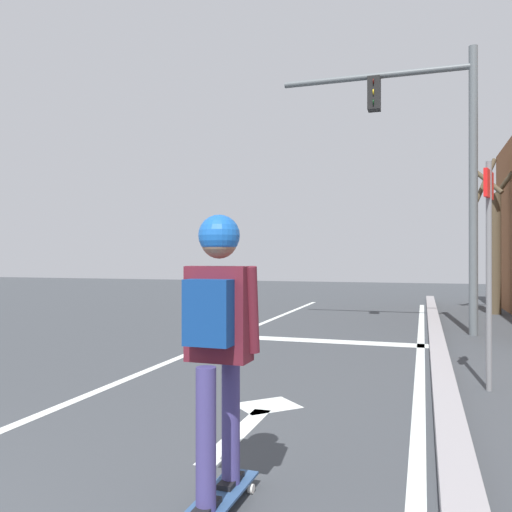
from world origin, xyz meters
TOP-DOWN VIEW (x-y plane):
  - lane_line_center at (-0.48, 6.00)m, footprint 0.12×20.00m
  - lane_line_curbside at (2.82, 6.00)m, footprint 0.12×20.00m
  - stop_bar at (1.24, 8.37)m, footprint 3.45×0.40m
  - lane_arrow_stem at (1.41, 3.47)m, footprint 0.16×1.40m
  - lane_arrow_head at (1.41, 4.32)m, footprint 0.71×0.71m
  - curb_strip at (3.07, 6.00)m, footprint 0.24×24.00m
  - skateboard at (1.75, 2.21)m, footprint 0.24×0.79m
  - skater at (1.75, 2.19)m, footprint 0.45×0.60m
  - traffic_signal_mast at (3.00, 9.86)m, footprint 3.67×0.34m
  - street_sign_post at (3.53, 5.59)m, footprint 0.15×0.44m
  - roadside_tree at (4.56, 13.96)m, footprint 1.02×1.02m

SIDE VIEW (x-z plane):
  - lane_line_center at x=-0.48m, z-range 0.00..0.01m
  - lane_line_curbside at x=2.82m, z-range 0.00..0.01m
  - stop_bar at x=1.24m, z-range 0.00..0.01m
  - lane_arrow_stem at x=1.41m, z-range 0.00..0.01m
  - lane_arrow_head at x=1.41m, z-range 0.00..0.01m
  - curb_strip at x=3.07m, z-range 0.00..0.14m
  - skateboard at x=1.75m, z-range 0.03..0.11m
  - skater at x=1.75m, z-range 0.29..1.89m
  - street_sign_post at x=3.53m, z-range 0.37..2.85m
  - roadside_tree at x=4.56m, z-range -0.29..3.74m
  - traffic_signal_mast at x=3.00m, z-range 0.88..6.23m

